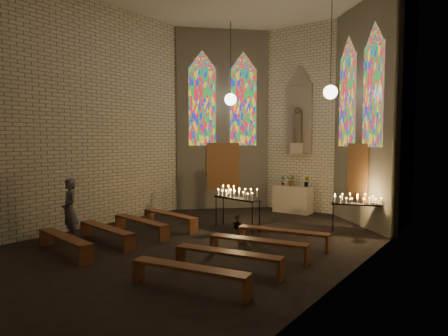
{
  "coord_description": "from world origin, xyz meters",
  "views": [
    {
      "loc": [
        6.55,
        -8.05,
        2.7
      ],
      "look_at": [
        -0.09,
        1.18,
        1.91
      ],
      "focal_mm": 32.0,
      "sensor_mm": 36.0,
      "label": 1
    }
  ],
  "objects": [
    {
      "name": "pew_left_1",
      "position": [
        -1.95,
        -0.32,
        0.36
      ],
      "size": [
        2.35,
        0.71,
        0.45
      ],
      "rotation": [
        0.0,
        0.0,
        -0.17
      ],
      "color": "brown",
      "rests_on": "ground"
    },
    {
      "name": "altar",
      "position": [
        0.0,
        5.45,
        0.5
      ],
      "size": [
        1.4,
        0.6,
        1.0
      ],
      "primitive_type": "cube",
      "color": "beige",
      "rests_on": "ground"
    },
    {
      "name": "floor",
      "position": [
        0.0,
        0.0,
        0.0
      ],
      "size": [
        12.0,
        12.0,
        0.0
      ],
      "primitive_type": "plane",
      "color": "black",
      "rests_on": "ground"
    },
    {
      "name": "pew_right_3",
      "position": [
        1.95,
        -2.72,
        0.36
      ],
      "size": [
        2.35,
        0.71,
        0.45
      ],
      "rotation": [
        0.0,
        0.0,
        0.17
      ],
      "color": "brown",
      "rests_on": "ground"
    },
    {
      "name": "room",
      "position": [
        -0.0,
        3.37,
        3.72
      ],
      "size": [
        8.22,
        12.43,
        7.0
      ],
      "color": "beige",
      "rests_on": "ground"
    },
    {
      "name": "pew_right_1",
      "position": [
        1.95,
        -0.32,
        0.36
      ],
      "size": [
        2.35,
        0.71,
        0.45
      ],
      "rotation": [
        0.0,
        0.0,
        0.17
      ],
      "color": "brown",
      "rests_on": "ground"
    },
    {
      "name": "pew_right_2",
      "position": [
        1.95,
        -1.52,
        0.36
      ],
      "size": [
        2.35,
        0.71,
        0.45
      ],
      "rotation": [
        0.0,
        0.0,
        0.17
      ],
      "color": "brown",
      "rests_on": "ground"
    },
    {
      "name": "flower_vase_left",
      "position": [
        -0.42,
        5.45,
        1.17
      ],
      "size": [
        0.21,
        0.17,
        0.34
      ],
      "primitive_type": "imported",
      "rotation": [
        0.0,
        0.0,
        0.31
      ],
      "color": "#4C723F",
      "rests_on": "altar"
    },
    {
      "name": "flower_vase_center",
      "position": [
        -0.04,
        5.44,
        1.21
      ],
      "size": [
        0.42,
        0.38,
        0.41
      ],
      "primitive_type": "imported",
      "rotation": [
        0.0,
        0.0,
        -0.17
      ],
      "color": "#4C723F",
      "rests_on": "altar"
    },
    {
      "name": "pew_left_0",
      "position": [
        -1.95,
        0.88,
        0.36
      ],
      "size": [
        2.35,
        0.71,
        0.45
      ],
      "rotation": [
        0.0,
        0.0,
        -0.17
      ],
      "color": "brown",
      "rests_on": "ground"
    },
    {
      "name": "pew_left_3",
      "position": [
        -1.95,
        -2.72,
        0.36
      ],
      "size": [
        2.35,
        0.71,
        0.45
      ],
      "rotation": [
        0.0,
        0.0,
        -0.17
      ],
      "color": "brown",
      "rests_on": "ground"
    },
    {
      "name": "flower_vase_right",
      "position": [
        0.55,
        5.45,
        1.2
      ],
      "size": [
        0.24,
        0.21,
        0.39
      ],
      "primitive_type": "imported",
      "rotation": [
        0.0,
        0.0,
        -0.18
      ],
      "color": "#4C723F",
      "rests_on": "altar"
    },
    {
      "name": "pew_right_0",
      "position": [
        1.95,
        0.88,
        0.36
      ],
      "size": [
        2.35,
        0.71,
        0.45
      ],
      "rotation": [
        0.0,
        0.0,
        0.17
      ],
      "color": "brown",
      "rests_on": "ground"
    },
    {
      "name": "pew_left_2",
      "position": [
        -1.95,
        -1.52,
        0.36
      ],
      "size": [
        2.35,
        0.71,
        0.45
      ],
      "rotation": [
        0.0,
        0.0,
        -0.17
      ],
      "color": "brown",
      "rests_on": "ground"
    },
    {
      "name": "votive_stand_right",
      "position": [
        2.98,
        3.58,
        0.92
      ],
      "size": [
        1.49,
        0.81,
        1.07
      ],
      "rotation": [
        0.0,
        0.0,
        0.34
      ],
      "color": "black",
      "rests_on": "ground"
    },
    {
      "name": "aisle_flower_pot",
      "position": [
        -0.15,
        1.96,
        0.22
      ],
      "size": [
        0.32,
        0.32,
        0.45
      ],
      "primitive_type": "imported",
      "rotation": [
        0.0,
        0.0,
        -0.3
      ],
      "color": "#4C723F",
      "rests_on": "ground"
    },
    {
      "name": "visitor",
      "position": [
        -2.97,
        -1.89,
        0.84
      ],
      "size": [
        0.71,
        0.57,
        1.69
      ],
      "primitive_type": "imported",
      "rotation": [
        0.0,
        0.0,
        -0.3
      ],
      "color": "#555460",
      "rests_on": "ground"
    },
    {
      "name": "votive_stand_left",
      "position": [
        -0.12,
        1.89,
        1.04
      ],
      "size": [
        1.69,
        0.69,
        1.21
      ],
      "rotation": [
        0.0,
        0.0,
        -0.19
      ],
      "color": "black",
      "rests_on": "ground"
    }
  ]
}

